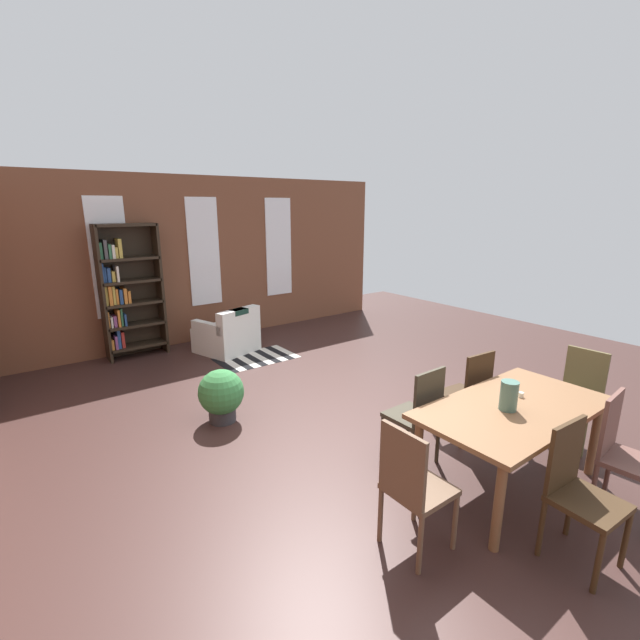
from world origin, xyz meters
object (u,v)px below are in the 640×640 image
object	(u,v)px
dining_chair_near_left	(578,489)
dining_chair_head_right	(578,394)
vase_on_table	(509,396)
dining_chair_near_right	(623,452)
dining_chair_head_left	(412,485)
bookshelf_tall	(126,292)
armchair_white	(228,335)
dining_table	(514,415)
dining_chair_far_left	(418,413)
dining_chair_far_right	(468,392)
potted_plant_by_shelf	(221,394)

from	to	relation	value
dining_chair_near_left	dining_chair_head_right	size ratio (longest dim) A/B	1.00
vase_on_table	dining_chair_near_right	size ratio (longest dim) A/B	0.25
dining_chair_head_right	dining_chair_head_left	size ratio (longest dim) A/B	1.00
bookshelf_tall	armchair_white	xyz separation A→B (m)	(1.32, -0.69, -0.77)
bookshelf_tall	armchair_white	size ratio (longest dim) A/B	2.07
dining_chair_head_right	dining_table	bearing A→B (deg)	-179.79
dining_chair_far_left	dining_chair_far_right	xyz separation A→B (m)	(0.75, 0.00, 0.00)
dining_chair_far_left	dining_table	bearing A→B (deg)	-60.97
dining_chair_near_left	dining_chair_far_left	distance (m)	1.37
dining_chair_far_left	dining_chair_far_right	distance (m)	0.75
dining_chair_far_left	dining_chair_head_left	size ratio (longest dim) A/B	1.00
potted_plant_by_shelf	dining_chair_near_right	bearing A→B (deg)	-60.27
dining_chair_head_right	potted_plant_by_shelf	world-z (taller)	dining_chair_head_right
dining_chair_near_right	dining_chair_head_left	xyz separation A→B (m)	(-1.59, 0.68, 0.00)
dining_chair_far_left	armchair_white	world-z (taller)	dining_chair_far_left
dining_chair_head_left	bookshelf_tall	world-z (taller)	bookshelf_tall
bookshelf_tall	dining_chair_head_left	bearing A→B (deg)	-85.11
dining_chair_head_right	dining_chair_far_right	size ratio (longest dim) A/B	1.00
dining_chair_far_right	bookshelf_tall	size ratio (longest dim) A/B	0.46
dining_chair_head_left	armchair_white	bearing A→B (deg)	79.65
dining_chair_far_right	potted_plant_by_shelf	bearing A→B (deg)	134.85
dining_chair_near_left	dining_chair_head_left	size ratio (longest dim) A/B	1.00
dining_chair_head_left	dining_chair_head_right	bearing A→B (deg)	0.10
dining_chair_far_right	dining_chair_head_left	xyz separation A→B (m)	(-1.59, -0.68, 0.00)
dining_table	dining_chair_head_right	xyz separation A→B (m)	(1.22, 0.00, -0.14)
dining_chair_far_left	bookshelf_tall	xyz separation A→B (m)	(-1.30, 4.70, 0.53)
vase_on_table	dining_chair_far_right	distance (m)	0.91
dining_chair_far_left	potted_plant_by_shelf	distance (m)	2.14
dining_chair_head_left	dining_chair_far_left	bearing A→B (deg)	39.13
dining_chair_head_right	dining_chair_far_left	bearing A→B (deg)	156.99
dining_table	dining_chair_head_left	world-z (taller)	dining_chair_head_left
bookshelf_tall	armchair_white	bearing A→B (deg)	-27.74
dining_chair_far_right	dining_table	bearing A→B (deg)	-118.71
dining_chair_far_right	dining_chair_near_right	bearing A→B (deg)	-90.03
vase_on_table	dining_chair_far_left	distance (m)	0.81
dining_chair_near_right	dining_chair_far_left	world-z (taller)	same
armchair_white	dining_chair_head_left	bearing A→B (deg)	-100.35
dining_chair_near_right	bookshelf_tall	xyz separation A→B (m)	(-2.05, 6.07, 0.53)
potted_plant_by_shelf	dining_chair_far_right	bearing A→B (deg)	-45.15
dining_table	dining_chair_near_right	distance (m)	0.79
dining_chair_far_left	vase_on_table	bearing A→B (deg)	-68.81
vase_on_table	dining_chair_near_right	world-z (taller)	vase_on_table
dining_table	dining_chair_near_right	bearing A→B (deg)	-61.33
dining_chair_far_right	bookshelf_tall	xyz separation A→B (m)	(-2.05, 4.70, 0.53)
dining_chair_near_left	bookshelf_tall	bearing A→B (deg)	102.12
dining_chair_far_right	bookshelf_tall	distance (m)	5.16
dining_chair_near_right	armchair_white	bearing A→B (deg)	97.77
vase_on_table	dining_chair_head_right	xyz separation A→B (m)	(1.33, 0.00, -0.35)
vase_on_table	dining_chair_far_left	size ratio (longest dim) A/B	0.25
dining_chair_far_left	dining_chair_head_left	xyz separation A→B (m)	(-0.84, -0.68, 0.00)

